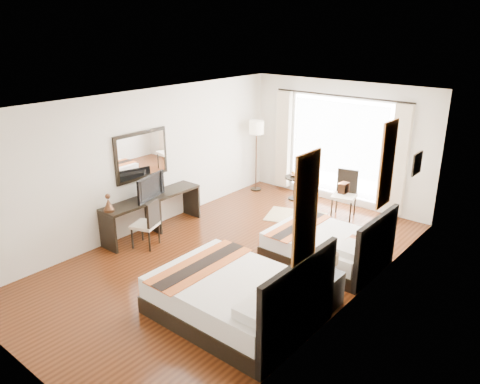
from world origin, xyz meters
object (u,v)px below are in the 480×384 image
Objects in this scene: television at (147,186)px; table_lamp at (331,260)px; bed_near at (238,297)px; nightstand at (322,291)px; floor_lamp at (256,132)px; bed_far at (328,246)px; vase at (320,277)px; window_chair at (344,203)px; desk_chair at (146,232)px; fruit_bowl at (294,175)px; console_desk at (153,214)px; side_table at (295,188)px.

table_lamp is at bearing -103.59° from television.
table_lamp is (0.83, 1.14, 0.40)m from bed_near.
bed_near reaches higher than nightstand.
floor_lamp reaches higher than nightstand.
television is at bearing -159.27° from bed_far.
table_lamp is at bearing 53.95° from bed_near.
television is (-3.99, -0.08, 0.27)m from table_lamp.
window_chair is at bearing 112.43° from vase.
bed_near is at bearing -123.23° from television.
vase is at bearing -42.37° from floor_lamp.
bed_far is 3.50× the size of nightstand.
desk_chair is (-3.59, -0.49, -0.45)m from table_lamp.
bed_near is at bearing -65.83° from fruit_bowl.
console_desk is at bearing -4.22° from television.
table_lamp is 0.36× the size of desk_chair.
window_chair is at bearing -141.23° from desk_chair.
desk_chair is 4.73× the size of fruit_bowl.
console_desk is at bearing -109.33° from side_table.
console_desk is at bearing -91.10° from floor_lamp.
fruit_bowl is (-2.18, 2.22, 0.30)m from bed_far.
bed_far is at bearing -33.19° from floor_lamp.
window_chair reaches higher than nightstand.
window_chair is at bearing -9.85° from fruit_bowl.
fruit_bowl is at bearing 158.47° from side_table.
fruit_bowl is (1.08, 0.08, -0.90)m from floor_lamp.
console_desk is at bearing -108.82° from fruit_bowl.
window_chair is at bearing 114.26° from table_lamp.
floor_lamp reaches higher than vase.
console_desk is (-3.97, 0.16, 0.11)m from nightstand.
table_lamp is 0.33× the size of window_chair.
vase is 4.66m from fruit_bowl.
vase is at bearing 162.99° from desk_chair.
floor_lamp is 2.79m from window_chair.
fruit_bowl reaches higher than nightstand.
television reaches higher than window_chair.
bed_far is at bearing 18.97° from console_desk.
bed_far is at bearing -84.02° from television.
table_lamp is 4.02m from console_desk.
window_chair is at bearing -9.60° from side_table.
console_desk is at bearing -161.03° from bed_far.
television reaches higher than fruit_bowl.
desk_chair is 0.90× the size of window_chair.
vase reaches higher than side_table.
side_table reaches higher than nightstand.
bed_near reaches higher than table_lamp.
console_desk is at bearing -71.82° from desk_chair.
television is 0.91m from desk_chair.
floor_lamp is at bearing 139.99° from table_lamp.
television is at bearing -66.64° from desk_chair.
desk_chair is 4.00m from floor_lamp.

